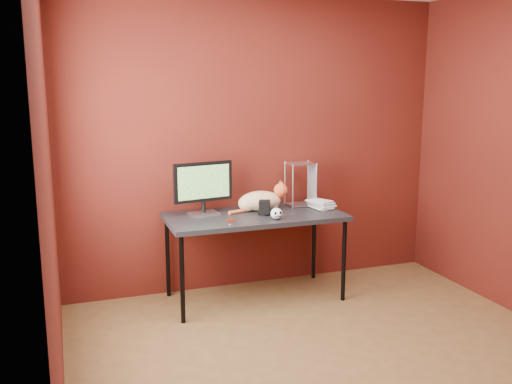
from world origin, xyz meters
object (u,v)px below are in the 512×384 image
object	(u,v)px
monitor	(203,185)
skull_mug	(276,214)
desk	(255,220)
cat	(261,201)
book_stack	(315,163)
speaker	(265,208)

from	to	relation	value
monitor	skull_mug	distance (m)	0.66
desk	skull_mug	bearing A→B (deg)	-64.12
monitor	cat	bearing A→B (deg)	-11.01
monitor	book_stack	world-z (taller)	book_stack
skull_mug	monitor	bearing A→B (deg)	148.60
speaker	monitor	bearing A→B (deg)	-175.88
desk	book_stack	world-z (taller)	book_stack
skull_mug	book_stack	distance (m)	0.63
monitor	book_stack	size ratio (longest dim) A/B	0.62
desk	cat	xyz separation A→B (m)	(0.09, 0.12, 0.14)
skull_mug	speaker	world-z (taller)	speaker
book_stack	speaker	bearing A→B (deg)	-173.04
speaker	book_stack	size ratio (longest dim) A/B	0.15
speaker	desk	bearing A→B (deg)	171.32
desk	skull_mug	world-z (taller)	skull_mug
cat	speaker	size ratio (longest dim) A/B	4.36
cat	speaker	distance (m)	0.17
cat	speaker	world-z (taller)	cat
speaker	book_stack	bearing A→B (deg)	31.87
desk	book_stack	xyz separation A→B (m)	(0.56, 0.01, 0.46)
desk	cat	bearing A→B (deg)	51.63
monitor	speaker	xyz separation A→B (m)	(0.48, -0.18, -0.19)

